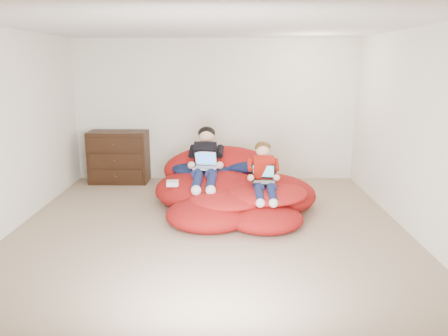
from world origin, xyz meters
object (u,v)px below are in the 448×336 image
(dresser, at_px, (119,157))
(laptop_black, at_px, (264,177))
(older_boy, at_px, (206,158))
(laptop_white, at_px, (206,164))
(younger_boy, at_px, (264,172))
(beanbag_pile, at_px, (232,190))

(dresser, xyz_separation_m, laptop_black, (2.42, -1.79, 0.10))
(laptop_black, bearing_deg, older_boy, 145.06)
(laptop_black, bearing_deg, laptop_white, 149.97)
(older_boy, height_order, laptop_white, older_boy)
(dresser, relative_size, laptop_black, 2.88)
(laptop_white, distance_m, laptop_black, 0.95)
(dresser, bearing_deg, younger_boy, -36.03)
(laptop_white, xyz_separation_m, laptop_black, (0.82, -0.47, -0.08))
(beanbag_pile, height_order, laptop_white, laptop_white)
(beanbag_pile, relative_size, older_boy, 1.93)
(older_boy, relative_size, younger_boy, 1.28)
(beanbag_pile, relative_size, laptop_black, 6.74)
(laptop_white, bearing_deg, younger_boy, -28.23)
(older_boy, distance_m, younger_boy, 0.98)
(older_boy, bearing_deg, laptop_black, -34.94)
(older_boy, bearing_deg, younger_boy, -33.33)
(younger_boy, relative_size, laptop_white, 2.60)
(dresser, distance_m, younger_boy, 3.00)
(older_boy, xyz_separation_m, laptop_black, (0.82, -0.57, -0.15))
(dresser, height_order, beanbag_pile, dresser)
(beanbag_pile, xyz_separation_m, younger_boy, (0.43, -0.38, 0.37))
(laptop_white, bearing_deg, laptop_black, -30.03)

